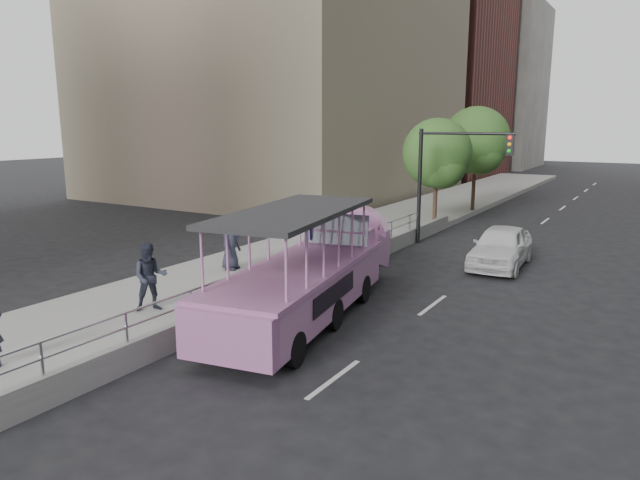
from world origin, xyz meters
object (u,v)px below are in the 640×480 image
Objects in this scene: pedestrian_mid at (150,277)px; street_tree_near at (438,156)px; traffic_signal at (446,168)px; street_tree_far at (477,143)px; parking_sign at (312,242)px; pedestrian_far at (230,243)px; duck_boat at (313,273)px; car at (501,246)px.

street_tree_near is at bearing 34.25° from pedestrian_mid.
traffic_signal is 3.80m from street_tree_near.
street_tree_far reaches higher than street_tree_near.
pedestrian_mid is 0.74× the size of parking_sign.
street_tree_near is (3.03, 12.60, 2.57)m from pedestrian_far.
pedestrian_mid is 0.34× the size of street_tree_near.
duck_boat is 5.15× the size of pedestrian_mid.
car is (3.26, 8.38, -0.40)m from duck_boat.
pedestrian_mid is at bearing -115.47° from parking_sign.
street_tree_near is at bearing -91.91° from street_tree_far.
car is at bearing -69.01° from street_tree_far.
traffic_signal is (0.05, 10.94, 2.31)m from duck_boat.
street_tree_far reaches higher than pedestrian_far.
duck_boat reaches higher than pedestrian_far.
duck_boat is 14.69m from street_tree_near.
street_tree_near is (-0.37, 12.54, 2.17)m from parking_sign.
pedestrian_mid reaches higher than pedestrian_far.
traffic_signal is (4.63, 9.17, 2.25)m from pedestrian_far.
car is at bearing 68.75° from duck_boat.
street_tree_near reaches higher than traffic_signal.
street_tree_near is at bearing 91.71° from parking_sign.
parking_sign is 0.46× the size of street_tree_near.
car is at bearing -38.68° from traffic_signal.
parking_sign is at bearing 122.54° from duck_boat.
pedestrian_far is 3.43m from parking_sign.
car is 10.26m from pedestrian_far.
pedestrian_far is at bearing -116.76° from traffic_signal.
duck_boat is 1.54× the size of street_tree_far.
street_tree_near is at bearing 126.06° from car.
street_tree_far is (-4.60, 11.99, 3.52)m from car.
car is 7.95m from parking_sign.
duck_boat is 2.22m from parking_sign.
pedestrian_mid is 5.31m from parking_sign.
duck_boat is 4.54m from pedestrian_mid.
duck_boat is at bearing -113.89° from car.
street_tree_far is at bearing -19.75° from pedestrian_far.
traffic_signal is (-3.20, 2.57, 2.71)m from car.
car is 13.32m from street_tree_far.
pedestrian_far is 0.29× the size of street_tree_far.
parking_sign is at bearing -98.83° from pedestrian_far.
street_tree_far is at bearing 35.37° from pedestrian_mid.
street_tree_far is (-0.17, 18.54, 2.65)m from parking_sign.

